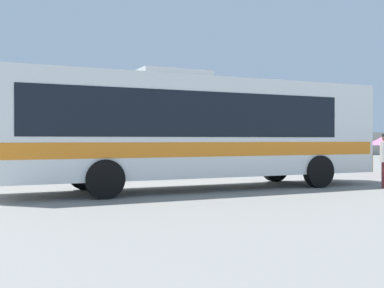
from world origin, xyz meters
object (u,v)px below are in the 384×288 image
object	(u,v)px
coach_bus_white_orange	(195,127)
roadside_tree_midright	(127,107)
roadside_tree_right	(186,103)
parked_car_second_grey	(40,151)

from	to	relation	value
coach_bus_white_orange	roadside_tree_midright	xyz separation A→B (m)	(6.15, 29.63, 2.71)
roadside_tree_midright	roadside_tree_right	size ratio (longest dim) A/B	0.97
coach_bus_white_orange	roadside_tree_midright	size ratio (longest dim) A/B	1.93
coach_bus_white_orange	roadside_tree_midright	world-z (taller)	roadside_tree_midright
parked_car_second_grey	coach_bus_white_orange	bearing A→B (deg)	-82.19
parked_car_second_grey	roadside_tree_right	size ratio (longest dim) A/B	0.68
coach_bus_white_orange	roadside_tree_right	world-z (taller)	roadside_tree_right
roadside_tree_midright	parked_car_second_grey	bearing A→B (deg)	-131.78
parked_car_second_grey	roadside_tree_right	xyz separation A→B (m)	(13.35, 6.19, 4.10)
roadside_tree_midright	roadside_tree_right	xyz separation A→B (m)	(4.49, -3.73, 0.22)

